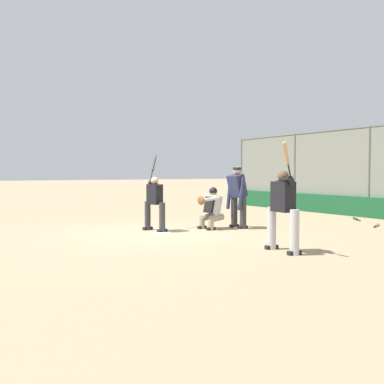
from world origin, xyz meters
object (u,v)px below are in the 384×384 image
at_px(batter_at_plate, 155,202).
at_px(spare_bat_third_base_side, 292,212).
at_px(spare_bat_near_backstop, 377,225).
at_px(spare_bat_by_padding, 356,219).
at_px(catcher_behind_plate, 211,207).
at_px(batter_on_deck, 283,208).
at_px(umpire_home, 237,195).

bearing_deg(batter_at_plate, spare_bat_third_base_side, -83.82).
xyz_separation_m(batter_at_plate, spare_bat_near_backstop, (-2.42, -6.06, -0.77)).
bearing_deg(spare_bat_by_padding, spare_bat_near_backstop, -175.40).
distance_m(catcher_behind_plate, batter_on_deck, 3.86).
distance_m(umpire_home, batter_on_deck, 3.90).
distance_m(spare_bat_near_backstop, spare_bat_by_padding, 1.80).
bearing_deg(spare_bat_third_base_side, umpire_home, -0.44).
distance_m(umpire_home, spare_bat_third_base_side, 5.49).
height_order(catcher_behind_plate, spare_bat_third_base_side, catcher_behind_plate).
relative_size(catcher_behind_plate, spare_bat_by_padding, 1.69).
relative_size(catcher_behind_plate, spare_bat_near_backstop, 1.58).
distance_m(batter_at_plate, spare_bat_near_backstop, 6.57).
distance_m(umpire_home, spare_bat_near_backstop, 4.25).
xyz_separation_m(batter_at_plate, catcher_behind_plate, (-0.42, -1.54, -0.19)).
bearing_deg(batter_at_plate, catcher_behind_plate, -115.85).
bearing_deg(catcher_behind_plate, umpire_home, -109.57).
height_order(umpire_home, batter_on_deck, batter_on_deck).
distance_m(batter_at_plate, umpire_home, 2.40).
bearing_deg(batter_on_deck, catcher_behind_plate, 173.03).
height_order(batter_at_plate, umpire_home, batter_at_plate).
bearing_deg(umpire_home, batter_at_plate, 74.14).
bearing_deg(spare_bat_near_backstop, spare_bat_by_padding, 30.12).
xyz_separation_m(batter_at_plate, umpire_home, (-0.61, -2.31, 0.14)).
xyz_separation_m(catcher_behind_plate, umpire_home, (-0.19, -0.77, 0.33)).
bearing_deg(spare_bat_by_padding, catcher_behind_plate, 121.67).
xyz_separation_m(umpire_home, spare_bat_near_backstop, (-1.80, -3.74, -0.90)).
relative_size(umpire_home, spare_bat_near_backstop, 2.34).
height_order(batter_at_plate, batter_on_deck, batter_on_deck).
relative_size(catcher_behind_plate, umpire_home, 0.67).
xyz_separation_m(batter_at_plate, spare_bat_by_padding, (-0.89, -7.01, -0.77)).
bearing_deg(spare_bat_near_backstop, batter_at_plate, 130.38).
bearing_deg(spare_bat_by_padding, batter_at_plate, 119.35).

